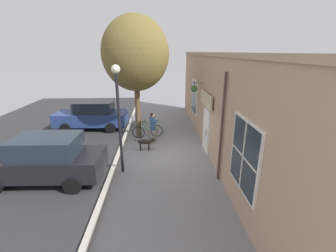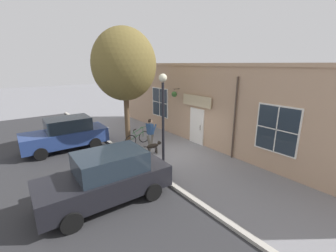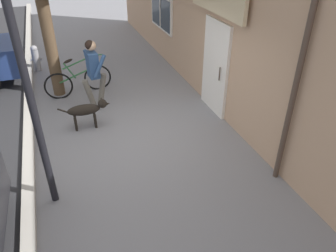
# 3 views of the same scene
# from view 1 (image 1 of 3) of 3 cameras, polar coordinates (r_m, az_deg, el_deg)

# --- Properties ---
(ground_plane) EXTENTS (90.00, 90.00, 0.00)m
(ground_plane) POSITION_cam_1_polar(r_m,az_deg,el_deg) (10.68, -1.69, -7.33)
(ground_plane) COLOR gray
(curb_and_road) EXTENTS (10.10, 28.00, 0.12)m
(curb_and_road) POSITION_cam_1_polar(r_m,az_deg,el_deg) (12.09, -30.82, -6.82)
(curb_and_road) COLOR #B2ADA3
(curb_and_road) RESTS_ON ground_plane
(storefront_facade) EXTENTS (0.95, 18.00, 4.61)m
(storefront_facade) POSITION_cam_1_polar(r_m,az_deg,el_deg) (10.21, 11.48, 4.88)
(storefront_facade) COLOR tan
(storefront_facade) RESTS_ON ground_plane
(pedestrian_walking) EXTENTS (0.62, 0.55, 1.67)m
(pedestrian_walking) POSITION_cam_1_polar(r_m,az_deg,el_deg) (11.63, -3.93, 0.13)
(pedestrian_walking) COLOR #6B665B
(pedestrian_walking) RESTS_ON ground_plane
(dog_on_leash) EXTENTS (1.10, 0.29, 0.65)m
(dog_on_leash) POSITION_cam_1_polar(r_m,az_deg,el_deg) (11.07, -5.68, -4.02)
(dog_on_leash) COLOR black
(dog_on_leash) RESTS_ON ground_plane
(street_tree_by_curb) EXTENTS (3.46, 3.11, 6.43)m
(street_tree_by_curb) POSITION_cam_1_polar(r_m,az_deg,el_deg) (12.26, -7.99, 17.25)
(street_tree_by_curb) COLOR brown
(street_tree_by_curb) RESTS_ON ground_plane
(leaning_bicycle) EXTENTS (1.72, 0.28, 1.01)m
(leaning_bicycle) POSITION_cam_1_polar(r_m,az_deg,el_deg) (12.72, -5.18, -1.22)
(leaning_bicycle) COLOR black
(leaning_bicycle) RESTS_ON ground_plane
(parked_car_nearest_curb) EXTENTS (4.34, 2.02, 1.75)m
(parked_car_nearest_curb) POSITION_cam_1_polar(r_m,az_deg,el_deg) (14.75, -18.62, 2.66)
(parked_car_nearest_curb) COLOR navy
(parked_car_nearest_curb) RESTS_ON ground_plane
(parked_car_mid_block) EXTENTS (4.34, 2.02, 1.75)m
(parked_car_mid_block) POSITION_cam_1_polar(r_m,az_deg,el_deg) (9.49, -28.83, -7.35)
(parked_car_mid_block) COLOR black
(parked_car_mid_block) RESTS_ON ground_plane
(street_lamp) EXTENTS (0.32, 0.32, 4.21)m
(street_lamp) POSITION_cam_1_polar(r_m,az_deg,el_deg) (8.51, -12.55, 5.53)
(street_lamp) COLOR black
(street_lamp) RESTS_ON ground_plane
(fire_hydrant) EXTENTS (0.34, 0.20, 0.77)m
(fire_hydrant) POSITION_cam_1_polar(r_m,az_deg,el_deg) (14.73, -8.80, 1.45)
(fire_hydrant) COLOR #99999E
(fire_hydrant) RESTS_ON ground_plane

